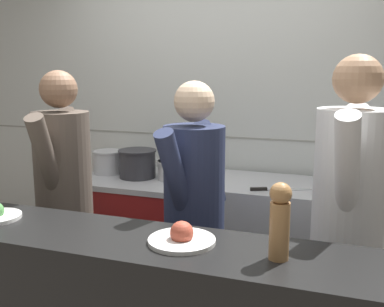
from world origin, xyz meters
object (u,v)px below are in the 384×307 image
object	(u,v)px
braising_pot	(176,169)
chef_line	(349,215)
oven_range	(143,231)
stock_pot	(108,161)
chef_sous	(194,214)
chefs_knife	(275,189)
plated_dish_appetiser	(182,238)
chef_head_cook	(64,193)
pepper_mill	(280,219)
sauce_pot	(137,163)
mixing_bowl_steel	(349,182)

from	to	relation	value
braising_pot	chef_line	bearing A→B (deg)	-32.82
oven_range	braising_pot	distance (m)	0.58
stock_pot	chef_sous	size ratio (longest dim) A/B	0.15
oven_range	chefs_knife	world-z (taller)	chefs_knife
stock_pot	plated_dish_appetiser	size ratio (longest dim) A/B	0.89
plated_dish_appetiser	chef_head_cook	size ratio (longest dim) A/B	0.17
plated_dish_appetiser	chef_line	xyz separation A→B (m)	(0.64, 0.63, -0.03)
chefs_knife	pepper_mill	bearing A→B (deg)	-80.42
stock_pot	sauce_pot	xyz separation A→B (m)	(0.28, -0.05, 0.02)
chef_head_cook	plated_dish_appetiser	bearing A→B (deg)	-42.72
chef_head_cook	chef_line	bearing A→B (deg)	-10.81
stock_pot	chefs_knife	bearing A→B (deg)	-8.63
oven_range	sauce_pot	distance (m)	0.54
stock_pot	chef_line	xyz separation A→B (m)	(1.80, -0.80, 0.01)
chef_sous	chef_line	distance (m)	0.79
chef_sous	chef_line	bearing A→B (deg)	11.47
braising_pot	chef_head_cook	xyz separation A→B (m)	(-0.42, -0.80, -0.01)
sauce_pot	mixing_bowl_steel	bearing A→B (deg)	2.74
stock_pot	plated_dish_appetiser	distance (m)	1.84
oven_range	chef_line	distance (m)	1.76
stock_pot	chefs_knife	xyz separation A→B (m)	(1.35, -0.20, -0.05)
plated_dish_appetiser	chefs_knife	bearing A→B (deg)	81.44
oven_range	chef_sous	xyz separation A→B (m)	(0.70, -0.80, 0.47)
braising_pot	chef_sous	world-z (taller)	chef_sous
chef_line	stock_pot	bearing A→B (deg)	161.36
mixing_bowl_steel	chef_sous	size ratio (longest dim) A/B	0.15
plated_dish_appetiser	pepper_mill	distance (m)	0.42
chef_head_cook	chef_line	size ratio (longest dim) A/B	0.96
chef_head_cook	mixing_bowl_steel	bearing A→B (deg)	15.82
stock_pot	mixing_bowl_steel	world-z (taller)	stock_pot
oven_range	mixing_bowl_steel	bearing A→B (deg)	2.26
chef_head_cook	chef_sous	distance (m)	0.85
pepper_mill	chef_line	size ratio (longest dim) A/B	0.17
braising_pot	pepper_mill	distance (m)	1.75
oven_range	chef_sous	bearing A→B (deg)	-48.85
chef_head_cook	chef_line	distance (m)	1.64
oven_range	mixing_bowl_steel	world-z (taller)	mixing_bowl_steel
pepper_mill	chef_line	distance (m)	0.72
plated_dish_appetiser	chef_sous	distance (m)	0.62
stock_pot	braising_pot	distance (m)	0.58
chef_head_cook	braising_pot	bearing A→B (deg)	51.01
braising_pot	chefs_knife	xyz separation A→B (m)	(0.77, -0.19, -0.04)
mixing_bowl_steel	chef_line	xyz separation A→B (m)	(0.01, -0.82, 0.03)
sauce_pot	chef_line	world-z (taller)	chef_line
oven_range	pepper_mill	bearing A→B (deg)	-48.63
oven_range	stock_pot	size ratio (longest dim) A/B	3.73
chefs_knife	plated_dish_appetiser	distance (m)	1.24
stock_pot	pepper_mill	world-z (taller)	pepper_mill
chefs_knife	plated_dish_appetiser	size ratio (longest dim) A/B	1.37
sauce_pot	mixing_bowl_steel	distance (m)	1.52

